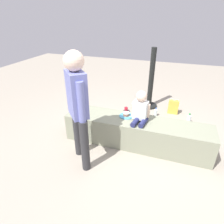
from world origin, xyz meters
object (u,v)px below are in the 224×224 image
object	(u,v)px
water_bottle_far_side	(156,112)
water_bottle_near_gift	(189,119)
child_seated	(141,109)
gift_bag	(173,107)
handbag_black_leather	(126,119)
cake_plate	(126,115)
cake_box_white	(93,115)
party_cup_red	(126,109)
adult_standing	(78,102)

from	to	relation	value
water_bottle_far_side	water_bottle_near_gift	bearing A→B (deg)	-8.31
child_seated	water_bottle_near_gift	size ratio (longest dim) A/B	2.27
gift_bag	water_bottle_far_side	distance (m)	0.41
handbag_black_leather	child_seated	bearing A→B (deg)	-58.56
water_bottle_near_gift	cake_plate	bearing A→B (deg)	-138.79
cake_plate	water_bottle_near_gift	xyz separation A→B (m)	(1.02, 0.89, -0.37)
cake_plate	gift_bag	size ratio (longest dim) A/B	0.67
cake_box_white	handbag_black_leather	xyz separation A→B (m)	(0.70, -0.00, 0.03)
child_seated	water_bottle_far_side	bearing A→B (deg)	82.41
party_cup_red	handbag_black_leather	xyz separation A→B (m)	(0.14, -0.50, 0.05)
water_bottle_near_gift	party_cup_red	distance (m)	1.28
handbag_black_leather	cake_box_white	bearing A→B (deg)	179.91
adult_standing	party_cup_red	bearing A→B (deg)	83.68
child_seated	cake_plate	size ratio (longest dim) A/B	2.16
cake_plate	gift_bag	world-z (taller)	cake_plate
party_cup_red	handbag_black_leather	bearing A→B (deg)	-74.32
child_seated	adult_standing	bearing A→B (deg)	-137.20
handbag_black_leather	water_bottle_near_gift	bearing A→B (deg)	18.95
adult_standing	child_seated	bearing A→B (deg)	42.80
cake_box_white	gift_bag	bearing A→B (deg)	25.43
child_seated	adult_standing	xyz separation A→B (m)	(-0.68, -0.63, 0.29)
water_bottle_near_gift	handbag_black_leather	distance (m)	1.20
gift_bag	child_seated	bearing A→B (deg)	-109.81
water_bottle_near_gift	cake_box_white	distance (m)	1.87
child_seated	water_bottle_near_gift	bearing A→B (deg)	51.06
adult_standing	gift_bag	world-z (taller)	adult_standing
party_cup_red	cake_box_white	xyz separation A→B (m)	(-0.56, -0.50, 0.02)
water_bottle_far_side	adult_standing	bearing A→B (deg)	-115.94
cake_plate	cake_box_white	xyz separation A→B (m)	(-0.82, 0.50, -0.40)
cake_plate	cake_box_white	distance (m)	1.04
adult_standing	cake_plate	bearing A→B (deg)	57.70
water_bottle_near_gift	water_bottle_far_side	world-z (taller)	water_bottle_near_gift
adult_standing	handbag_black_leather	world-z (taller)	adult_standing
cake_plate	child_seated	bearing A→B (deg)	-18.63
child_seated	cake_plate	world-z (taller)	child_seated
adult_standing	cake_box_white	distance (m)	1.54
water_bottle_far_side	handbag_black_leather	world-z (taller)	handbag_black_leather
gift_bag	party_cup_red	distance (m)	0.99
gift_bag	water_bottle_far_side	xyz separation A→B (m)	(-0.33, -0.24, -0.07)
child_seated	handbag_black_leather	distance (m)	0.88
adult_standing	gift_bag	size ratio (longest dim) A/B	4.66
water_bottle_near_gift	adult_standing	bearing A→B (deg)	-132.47
cake_plate	cake_box_white	size ratio (longest dim) A/B	0.68
cake_box_white	adult_standing	bearing A→B (deg)	-73.06
adult_standing	water_bottle_near_gift	size ratio (longest dim) A/B	7.32
gift_bag	water_bottle_far_side	size ratio (longest dim) A/B	1.82
cake_plate	handbag_black_leather	world-z (taller)	cake_plate
adult_standing	cake_plate	size ratio (longest dim) A/B	6.95
party_cup_red	cake_plate	bearing A→B (deg)	-75.39
adult_standing	cake_plate	distance (m)	0.97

